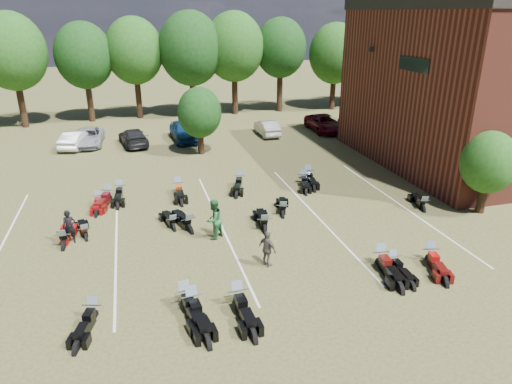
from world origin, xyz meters
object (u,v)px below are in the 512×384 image
object	(u,v)px
person_black	(69,227)
person_grey	(267,249)
car_4	(184,131)
person_green	(214,219)
motorcycle_7	(64,248)
motorcycle_0	(94,319)
motorcycle_14	(109,201)
motorcycle_3	(193,312)

from	to	relation	value
person_black	person_grey	xyz separation A→B (m)	(8.06, -4.34, -0.00)
car_4	person_green	xyz separation A→B (m)	(-0.83, -17.82, 0.16)
car_4	person_black	world-z (taller)	car_4
person_green	person_grey	bearing A→B (deg)	79.13
car_4	person_green	size ratio (longest dim) A/B	2.45
person_grey	motorcycle_7	size ratio (longest dim) A/B	0.66
motorcycle_7	person_grey	bearing A→B (deg)	159.01
motorcycle_0	motorcycle_14	size ratio (longest dim) A/B	0.87
motorcycle_7	person_green	bearing A→B (deg)	176.81
person_grey	motorcycle_14	size ratio (longest dim) A/B	0.64
person_black	car_4	bearing A→B (deg)	63.10
person_green	motorcycle_3	size ratio (longest dim) A/B	0.77
person_black	person_green	distance (m)	6.52
person_grey	motorcycle_14	world-z (taller)	person_grey
motorcycle_7	motorcycle_14	bearing A→B (deg)	-105.51
motorcycle_3	motorcycle_7	size ratio (longest dim) A/B	1.05
car_4	motorcycle_3	xyz separation A→B (m)	(-2.60, -23.21, -0.81)
person_green	motorcycle_3	xyz separation A→B (m)	(-1.77, -5.39, -0.97)
person_black	motorcycle_0	distance (m)	6.34
person_black	person_grey	distance (m)	9.15
person_grey	motorcycle_3	xyz separation A→B (m)	(-3.44, -2.34, -0.79)
person_black	motorcycle_3	size ratio (longest dim) A/B	0.63
person_green	motorcycle_7	world-z (taller)	person_green
person_grey	person_black	bearing A→B (deg)	32.59
person_grey	motorcycle_0	bearing A→B (deg)	75.92
car_4	person_black	bearing A→B (deg)	-117.61
motorcycle_0	motorcycle_7	size ratio (longest dim) A/B	0.90
person_black	motorcycle_14	distance (m)	4.98
person_green	motorcycle_7	bearing A→B (deg)	-46.79
person_green	person_grey	world-z (taller)	person_green
motorcycle_7	motorcycle_14	distance (m)	5.42
motorcycle_7	motorcycle_3	bearing A→B (deg)	132.25
car_4	motorcycle_7	bearing A→B (deg)	-117.89
person_green	motorcycle_7	distance (m)	6.80
motorcycle_7	motorcycle_14	world-z (taller)	motorcycle_14
motorcycle_0	car_4	bearing A→B (deg)	91.26
motorcycle_0	motorcycle_14	world-z (taller)	motorcycle_14
person_green	motorcycle_3	bearing A→B (deg)	32.29
person_black	motorcycle_0	bearing A→B (deg)	-81.64
car_4	person_black	xyz separation A→B (m)	(-7.22, -16.53, -0.01)
car_4	motorcycle_14	bearing A→B (deg)	-119.65
motorcycle_0	motorcycle_3	bearing A→B (deg)	7.16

